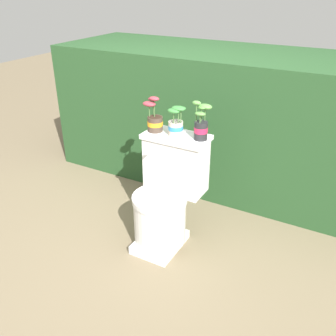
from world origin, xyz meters
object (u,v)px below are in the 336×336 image
Objects in this scene: toilet at (167,196)px; potted_plant_left at (154,119)px; potted_plant_midleft at (176,123)px; potted_plant_middle at (201,125)px.

potted_plant_left is (-0.16, 0.12, 0.48)m from toilet.
potted_plant_left is 1.16× the size of potted_plant_midleft.
potted_plant_midleft is at bearing -0.64° from potted_plant_left.
potted_plant_left is 0.16m from potted_plant_midleft.
potted_plant_midleft is 0.17m from potted_plant_middle.
potted_plant_middle reaches higher than toilet.
potted_plant_middle is at bearing 39.95° from toilet.
potted_plant_left is at bearing 142.78° from toilet.
potted_plant_midleft reaches higher than toilet.
toilet is 3.74× the size of potted_plant_midleft.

